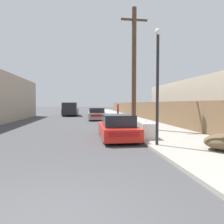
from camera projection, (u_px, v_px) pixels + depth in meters
sidewalk_curb at (120, 116)px, 26.75m from camera, size 4.20×63.00×0.12m
discarded_fridge at (145, 129)px, 10.12m from camera, size 0.71×1.70×0.77m
parked_sports_car_red at (117, 127)px, 10.32m from camera, size 1.75×4.27×1.26m
car_parked_mid at (96, 114)px, 22.23m from camera, size 1.83×4.57×1.32m
pickup_truck at (70, 109)px, 29.03m from camera, size 2.16×5.38×1.94m
utility_pole at (134, 67)px, 13.46m from camera, size 1.80×0.31×8.10m
street_lamp at (158, 78)px, 8.07m from camera, size 0.26×0.26×4.70m
wooden_fence at (139, 110)px, 24.57m from camera, size 0.08×44.00×1.85m
pedestrian at (118, 109)px, 30.93m from camera, size 0.34×0.34×1.68m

